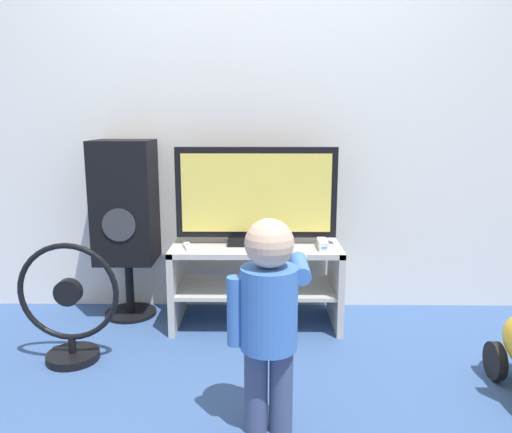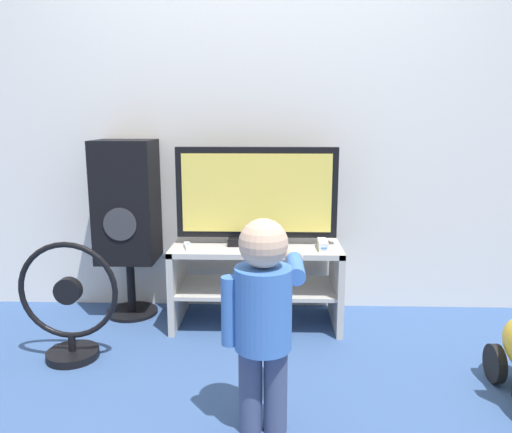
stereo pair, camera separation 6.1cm
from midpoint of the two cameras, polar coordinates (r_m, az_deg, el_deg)
ground_plane at (r=2.83m, az=-0.67°, el=-13.78°), size 16.00×16.00×0.00m
wall_back at (r=3.11m, az=-0.49°, el=13.11°), size 10.00×0.06×2.60m
tv_stand at (r=2.93m, az=-0.58°, el=-6.31°), size 0.97×0.46×0.48m
television at (r=2.85m, az=-0.59°, el=2.26°), size 0.92×0.20×0.56m
game_console at (r=2.81m, az=7.00°, el=-3.16°), size 0.05×0.15×0.05m
remote_primary at (r=2.82m, az=-8.44°, el=-3.41°), size 0.07×0.13×0.03m
child at (r=1.90m, az=0.62°, el=-10.50°), size 0.32×0.48×0.84m
speaker_tower at (r=3.07m, az=-15.26°, el=1.22°), size 0.35×0.32×1.07m
floor_fan at (r=2.68m, az=-21.17°, el=-9.85°), size 0.50×0.26×0.61m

